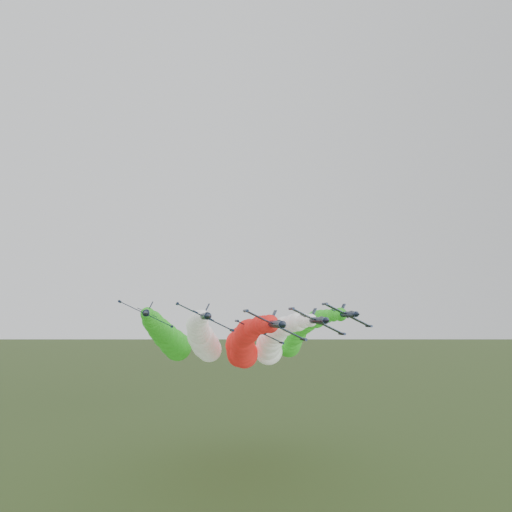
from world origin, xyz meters
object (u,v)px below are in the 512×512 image
(jet_inner_right, at_px, (272,343))
(jet_trail, at_px, (239,348))
(jet_lead, at_px, (244,347))
(jet_outer_left, at_px, (169,339))
(jet_outer_right, at_px, (294,337))
(jet_inner_left, at_px, (204,340))

(jet_inner_right, bearing_deg, jet_trail, 115.74)
(jet_lead, distance_m, jet_outer_left, 25.88)
(jet_lead, xyz_separation_m, jet_trail, (2.16, 22.90, -1.64))
(jet_outer_right, bearing_deg, jet_trail, 166.67)
(jet_trail, bearing_deg, jet_lead, -95.38)
(jet_inner_right, bearing_deg, jet_inner_left, -178.35)
(jet_lead, height_order, jet_inner_right, jet_inner_right)
(jet_lead, distance_m, jet_outer_right, 26.82)
(jet_lead, relative_size, jet_trail, 1.00)
(jet_inner_left, height_order, jet_outer_right, jet_outer_right)
(jet_lead, height_order, jet_trail, jet_lead)
(jet_outer_left, height_order, jet_outer_right, jet_outer_left)
(jet_lead, xyz_separation_m, jet_inner_left, (-10.15, 7.46, 1.37))
(jet_lead, height_order, jet_outer_right, jet_outer_right)
(jet_inner_left, bearing_deg, jet_lead, -36.31)
(jet_lead, height_order, jet_inner_left, jet_inner_left)
(jet_inner_left, height_order, jet_inner_right, jet_inner_left)
(jet_outer_right, distance_m, jet_trail, 17.54)
(jet_lead, xyz_separation_m, jet_outer_left, (-19.43, 17.03, 1.50))
(jet_lead, bearing_deg, jet_trail, 84.62)
(jet_lead, xyz_separation_m, jet_outer_right, (18.94, 18.92, 1.57))
(jet_inner_right, xyz_separation_m, jet_outer_left, (-28.76, 9.01, 0.92))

